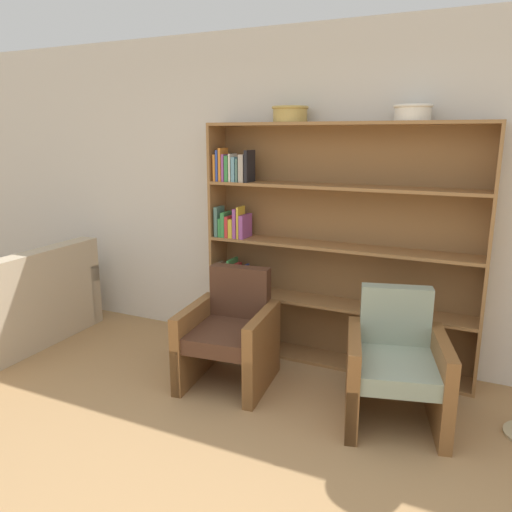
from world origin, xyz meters
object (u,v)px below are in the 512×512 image
object	(u,v)px
bookshelf	(318,250)
armchair_leather	(230,334)
bowl_copper	(290,113)
bowl_slate	(413,112)
couch	(2,315)
armchair_cushioned	(396,365)

from	to	relation	value
bookshelf	armchair_leather	bearing A→B (deg)	-123.71
bookshelf	armchair_leather	xyz separation A→B (m)	(-0.46, -0.69, -0.57)
bowl_copper	bowl_slate	world-z (taller)	bowl_copper
couch	armchair_leather	size ratio (longest dim) A/B	2.04
bowl_copper	bowl_slate	xyz separation A→B (m)	(0.94, -0.00, -0.01)
bowl_slate	armchair_leather	distance (m)	2.13
bookshelf	armchair_cushioned	bearing A→B (deg)	-41.16
bowl_slate	armchair_leather	size ratio (longest dim) A/B	0.32
bookshelf	bowl_copper	xyz separation A→B (m)	(-0.26, -0.03, 1.10)
armchair_leather	armchair_cushioned	xyz separation A→B (m)	(1.26, -0.00, 0.00)
bowl_copper	couch	world-z (taller)	bowl_copper
armchair_cushioned	bowl_slate	bearing A→B (deg)	-95.89
armchair_leather	armchair_cushioned	size ratio (longest dim) A/B	1.00
bookshelf	bowl_slate	size ratio (longest dim) A/B	8.08
bookshelf	armchair_cushioned	distance (m)	1.20
bowl_slate	armchair_leather	bearing A→B (deg)	-149.95
couch	bowl_slate	bearing A→B (deg)	-75.20
bowl_slate	armchair_leather	xyz separation A→B (m)	(-1.15, -0.67, -1.66)
bowl_slate	armchair_cushioned	xyz separation A→B (m)	(0.11, -0.67, -1.66)
armchair_leather	bookshelf	bearing A→B (deg)	-130.08
armchair_leather	armchair_cushioned	bearing A→B (deg)	173.56
bowl_copper	couch	distance (m)	3.10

